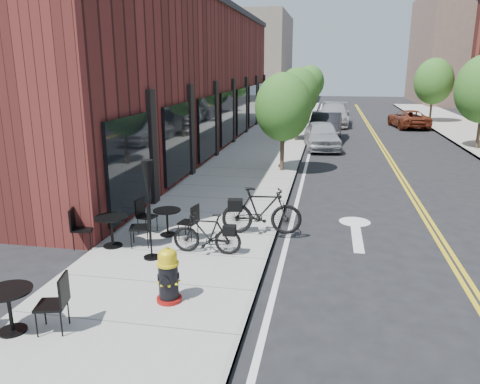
# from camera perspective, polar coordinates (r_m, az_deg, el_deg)

# --- Properties ---
(ground) EXTENTS (120.00, 120.00, 0.00)m
(ground) POSITION_cam_1_polar(r_m,az_deg,el_deg) (10.24, 3.31, -8.79)
(ground) COLOR black
(ground) RESTS_ON ground
(sidewalk_near) EXTENTS (4.00, 70.00, 0.12)m
(sidewalk_near) POSITION_cam_1_polar(r_m,az_deg,el_deg) (19.98, 1.39, 3.30)
(sidewalk_near) COLOR #9E9B93
(sidewalk_near) RESTS_ON ground
(building_near) EXTENTS (5.00, 28.00, 7.00)m
(building_near) POSITION_cam_1_polar(r_m,az_deg,el_deg) (24.53, -7.69, 13.47)
(building_near) COLOR #441916
(building_near) RESTS_ON ground
(bg_building_left) EXTENTS (8.00, 14.00, 10.00)m
(bg_building_left) POSITION_cam_1_polar(r_m,az_deg,el_deg) (58.03, 1.72, 15.95)
(bg_building_left) COLOR #726656
(bg_building_left) RESTS_ON ground
(bg_building_right) EXTENTS (10.00, 16.00, 12.00)m
(bg_building_right) POSITION_cam_1_polar(r_m,az_deg,el_deg) (61.15, 25.76, 15.42)
(bg_building_right) COLOR brown
(bg_building_right) RESTS_ON ground
(tree_near_a) EXTENTS (2.20, 2.20, 3.81)m
(tree_near_a) POSITION_cam_1_polar(r_m,az_deg,el_deg) (18.45, 5.29, 10.25)
(tree_near_a) COLOR #382B1E
(tree_near_a) RESTS_ON sidewalk_near
(tree_near_b) EXTENTS (2.30, 2.30, 3.98)m
(tree_near_b) POSITION_cam_1_polar(r_m,az_deg,el_deg) (26.39, 7.04, 11.89)
(tree_near_b) COLOR #382B1E
(tree_near_b) RESTS_ON sidewalk_near
(tree_near_c) EXTENTS (2.10, 2.10, 3.67)m
(tree_near_c) POSITION_cam_1_polar(r_m,az_deg,el_deg) (34.38, 7.96, 12.27)
(tree_near_c) COLOR #382B1E
(tree_near_c) RESTS_ON sidewalk_near
(tree_near_d) EXTENTS (2.40, 2.40, 4.11)m
(tree_near_d) POSITION_cam_1_polar(r_m,az_deg,el_deg) (42.35, 8.57, 13.11)
(tree_near_d) COLOR #382B1E
(tree_near_d) RESTS_ON sidewalk_near
(tree_far_c) EXTENTS (2.80, 2.80, 4.62)m
(tree_far_c) POSITION_cam_1_polar(r_m,az_deg,el_deg) (38.04, 22.55, 12.35)
(tree_far_c) COLOR #382B1E
(tree_far_c) RESTS_ON sidewalk_far
(fire_hydrant) EXTENTS (0.58, 0.58, 1.02)m
(fire_hydrant) POSITION_cam_1_polar(r_m,az_deg,el_deg) (8.39, -8.74, -10.04)
(fire_hydrant) COLOR maroon
(fire_hydrant) RESTS_ON sidewalk_near
(bicycle_left) EXTENTS (1.54, 0.45, 0.93)m
(bicycle_left) POSITION_cam_1_polar(r_m,az_deg,el_deg) (10.35, -4.06, -5.07)
(bicycle_left) COLOR black
(bicycle_left) RESTS_ON sidewalk_near
(bicycle_right) EXTENTS (2.03, 0.81, 1.18)m
(bicycle_right) POSITION_cam_1_polar(r_m,az_deg,el_deg) (11.47, 2.67, -2.32)
(bicycle_right) COLOR black
(bicycle_right) RESTS_ON sidewalk_near
(bistro_set_a) EXTENTS (1.77, 0.90, 0.93)m
(bistro_set_a) POSITION_cam_1_polar(r_m,az_deg,el_deg) (8.23, -26.32, -12.19)
(bistro_set_a) COLOR black
(bistro_set_a) RESTS_ON sidewalk_near
(bistro_set_b) EXTENTS (1.78, 0.92, 0.94)m
(bistro_set_b) POSITION_cam_1_polar(r_m,az_deg,el_deg) (11.10, -15.39, -4.13)
(bistro_set_b) COLOR black
(bistro_set_b) RESTS_ON sidewalk_near
(bistro_set_c) EXTENTS (1.60, 0.80, 0.84)m
(bistro_set_c) POSITION_cam_1_polar(r_m,az_deg,el_deg) (11.56, -8.86, -3.22)
(bistro_set_c) COLOR black
(bistro_set_c) RESTS_ON sidewalk_near
(patio_umbrella) EXTENTS (0.35, 0.35, 2.16)m
(patio_umbrella) POSITION_cam_1_polar(r_m,az_deg,el_deg) (9.92, -11.12, 0.38)
(patio_umbrella) COLOR black
(patio_umbrella) RESTS_ON sidewalk_near
(parked_car_a) EXTENTS (2.18, 4.36, 1.43)m
(parked_car_a) POSITION_cam_1_polar(r_m,az_deg,el_deg) (24.53, 9.96, 6.84)
(parked_car_a) COLOR #9DA0A5
(parked_car_a) RESTS_ON ground
(parked_car_b) EXTENTS (1.94, 4.77, 1.54)m
(parked_car_b) POSITION_cam_1_polar(r_m,az_deg,el_deg) (27.60, 10.38, 7.84)
(parked_car_b) COLOR black
(parked_car_b) RESTS_ON ground
(parked_car_c) EXTENTS (2.45, 5.56, 1.59)m
(parked_car_c) POSITION_cam_1_polar(r_m,az_deg,el_deg) (34.62, 11.35, 9.26)
(parked_car_c) COLOR #9E9EA3
(parked_car_c) RESTS_ON ground
(parked_car_far) EXTENTS (2.61, 4.63, 1.22)m
(parked_car_far) POSITION_cam_1_polar(r_m,az_deg,el_deg) (34.71, 19.83, 8.38)
(parked_car_far) COLOR maroon
(parked_car_far) RESTS_ON ground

